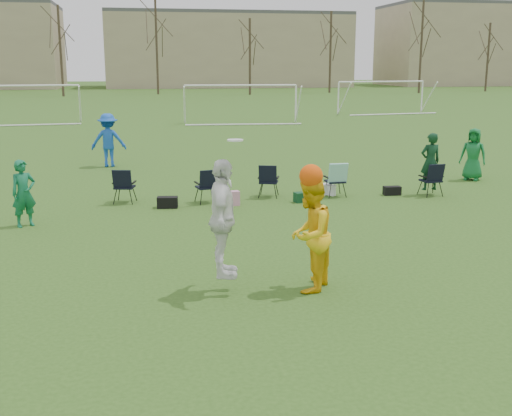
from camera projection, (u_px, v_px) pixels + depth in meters
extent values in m
plane|color=#2E5119|center=(309.00, 299.00, 10.69)|extent=(260.00, 260.00, 0.00)
imported|color=#126942|center=(24.00, 193.00, 15.27)|extent=(0.70, 0.63, 1.61)
imported|color=blue|center=(108.00, 140.00, 24.07)|extent=(1.32, 0.80, 2.00)
imported|color=#12662E|center=(473.00, 154.00, 21.32)|extent=(1.00, 0.97, 1.73)
imported|color=white|center=(223.00, 219.00, 10.69)|extent=(0.67, 1.24, 2.01)
imported|color=yellow|center=(310.00, 235.00, 10.91)|extent=(1.14, 1.21, 1.98)
sphere|color=#F2500C|center=(311.00, 176.00, 10.68)|extent=(0.40, 0.40, 0.40)
cylinder|color=white|center=(235.00, 140.00, 10.48)|extent=(0.27, 0.27, 0.03)
imported|color=#0E341C|center=(430.00, 162.00, 18.90)|extent=(0.64, 0.43, 1.69)
cube|color=black|center=(167.00, 202.00, 17.37)|extent=(0.58, 0.37, 0.30)
cube|color=pink|center=(233.00, 198.00, 17.64)|extent=(0.38, 0.28, 0.40)
cube|color=#103D1F|center=(302.00, 197.00, 18.09)|extent=(0.49, 0.36, 0.28)
cube|color=white|center=(322.00, 189.00, 19.09)|extent=(0.48, 0.39, 0.32)
cylinder|color=white|center=(332.00, 190.00, 19.00)|extent=(0.26, 0.26, 0.30)
cube|color=black|center=(392.00, 191.00, 19.05)|extent=(0.51, 0.27, 0.26)
cube|color=black|center=(124.00, 186.00, 17.95)|extent=(0.72, 0.72, 0.96)
cube|color=black|center=(206.00, 186.00, 17.93)|extent=(0.71, 0.71, 0.96)
cube|color=black|center=(269.00, 181.00, 18.73)|extent=(0.75, 0.75, 0.96)
cube|color=black|center=(335.00, 180.00, 18.81)|extent=(0.62, 0.62, 0.96)
cube|color=black|center=(431.00, 179.00, 18.92)|extent=(0.66, 0.66, 0.96)
cylinder|color=white|center=(80.00, 104.00, 42.20)|extent=(0.12, 0.12, 2.40)
cylinder|color=white|center=(20.00, 86.00, 40.99)|extent=(7.28, 0.76, 0.12)
cylinder|color=white|center=(185.00, 104.00, 41.41)|extent=(0.12, 0.12, 2.40)
cylinder|color=white|center=(296.00, 104.00, 42.21)|extent=(0.12, 0.12, 2.40)
cylinder|color=white|center=(241.00, 85.00, 41.55)|extent=(7.29, 0.63, 0.12)
cylinder|color=white|center=(338.00, 98.00, 48.56)|extent=(0.12, 0.12, 2.40)
cylinder|color=white|center=(422.00, 97.00, 50.82)|extent=(0.12, 0.12, 2.40)
cylinder|color=white|center=(382.00, 82.00, 49.42)|extent=(7.25, 1.13, 0.12)
cylinder|color=#382B21|center=(61.00, 51.00, 73.29)|extent=(0.28, 0.28, 10.20)
cylinder|color=#382B21|center=(157.00, 47.00, 77.98)|extent=(0.28, 0.28, 11.40)
cylinder|color=#382B21|center=(250.00, 57.00, 77.32)|extent=(0.28, 0.28, 9.00)
cylinder|color=#382B21|center=(330.00, 52.00, 82.01)|extent=(0.28, 0.28, 10.20)
cylinder|color=#382B21|center=(421.00, 47.00, 80.95)|extent=(0.28, 0.28, 11.40)
cylinder|color=#382B21|center=(488.00, 57.00, 86.04)|extent=(0.28, 0.28, 9.00)
cube|color=tan|center=(227.00, 52.00, 103.64)|extent=(38.00, 16.00, 11.00)
cube|color=tan|center=(472.00, 47.00, 111.03)|extent=(30.00, 16.00, 13.00)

